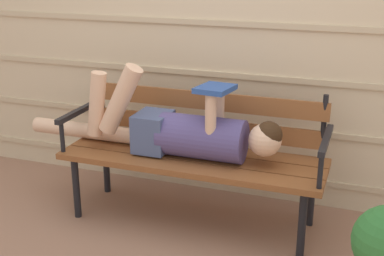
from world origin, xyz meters
name	(u,v)px	position (x,y,z in m)	size (l,w,h in m)	color
ground_plane	(185,230)	(0.00, 0.00, 0.00)	(12.00, 12.00, 0.00)	#936B56
house_siding	(219,22)	(0.00, 0.64, 1.17)	(4.71, 0.08, 2.34)	beige
park_bench	(196,147)	(0.00, 0.20, 0.47)	(1.59, 0.52, 0.82)	brown
reclining_person	(180,130)	(-0.08, 0.13, 0.59)	(1.68, 0.27, 0.56)	#514784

